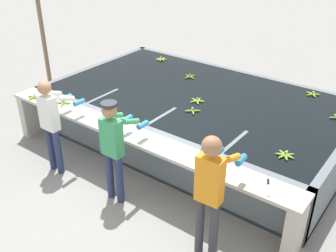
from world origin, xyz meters
name	(u,v)px	position (x,y,z in m)	size (l,w,h in m)	color
ground_plane	(125,187)	(0.00, 0.00, 0.00)	(80.00, 80.00, 0.00)	gray
wash_tank	(197,116)	(0.00, 2.08, 0.44)	(5.54, 3.28, 0.90)	slate
work_ledge	(133,147)	(0.00, 0.23, 0.66)	(5.54, 0.45, 0.90)	#B7B2A3
worker_0	(51,119)	(-1.26, -0.31, 0.99)	(0.41, 0.71, 1.65)	navy
worker_1	(114,143)	(0.08, -0.26, 1.00)	(0.40, 0.72, 1.64)	navy
worker_2	(210,186)	(1.77, -0.37, 1.06)	(0.43, 0.73, 1.75)	#38383D
banana_bunch_floating_0	(161,59)	(-1.76, 3.23, 0.91)	(0.28, 0.28, 0.08)	#93BC3D
banana_bunch_floating_1	(193,111)	(0.32, 1.42, 0.91)	(0.24, 0.24, 0.08)	#75A333
banana_bunch_floating_2	(313,94)	(1.73, 3.36, 0.91)	(0.28, 0.27, 0.08)	#8CB738
banana_bunch_floating_3	(197,101)	(0.16, 1.81, 0.91)	(0.28, 0.27, 0.08)	#93BC3D
banana_bunch_floating_4	(285,155)	(2.14, 1.04, 0.91)	(0.28, 0.28, 0.08)	#7FAD33
banana_bunch_floating_6	(190,77)	(-0.61, 2.72, 0.91)	(0.28, 0.28, 0.08)	#75A333
banana_bunch_ledge_0	(63,103)	(-1.70, 0.29, 0.92)	(0.26, 0.26, 0.08)	#7FAD33
banana_bunch_ledge_1	(35,97)	(-2.32, 0.15, 0.92)	(0.28, 0.27, 0.08)	#7FAD33
knife_0	(115,122)	(-0.47, 0.33, 0.91)	(0.25, 0.29, 0.02)	silver
knife_1	(268,185)	(2.24, 0.27, 0.91)	(0.18, 0.33, 0.02)	silver
support_post_left	(43,36)	(-3.46, 1.33, 1.60)	(0.09, 0.09, 3.20)	#846647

